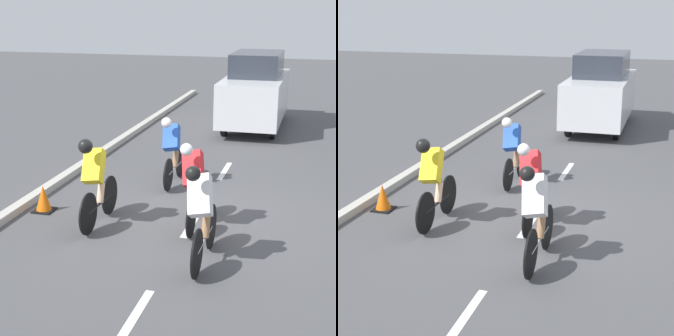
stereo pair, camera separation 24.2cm
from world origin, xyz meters
TOP-DOWN VIEW (x-y plane):
  - ground_plane at (0.00, 0.00)m, footprint 60.00×60.00m
  - lane_stripe_near at (0.00, 3.44)m, footprint 0.12×1.40m
  - lane_stripe_mid at (0.00, 0.24)m, footprint 0.12×1.40m
  - lane_stripe_far at (0.00, -2.96)m, footprint 0.12×1.40m
  - curb at (3.20, 0.24)m, footprint 0.20×28.02m
  - cyclist_white at (-0.47, 1.76)m, footprint 0.43×1.72m
  - cyclist_blue at (0.90, -1.72)m, footprint 0.40×1.66m
  - cyclist_yellow at (1.57, 0.79)m, footprint 0.39×1.67m
  - cyclist_red at (-0.06, 0.43)m, footprint 0.44×1.65m
  - support_car at (-0.06, -7.81)m, footprint 1.70×4.37m
  - traffic_cone at (2.75, 0.43)m, footprint 0.36×0.36m

SIDE VIEW (x-z plane):
  - ground_plane at x=0.00m, z-range 0.00..0.00m
  - lane_stripe_near at x=0.00m, z-range 0.00..0.01m
  - lane_stripe_mid at x=0.00m, z-range 0.00..0.01m
  - lane_stripe_far at x=0.00m, z-range 0.00..0.01m
  - curb at x=3.20m, z-range 0.00..0.14m
  - traffic_cone at x=2.75m, z-range -0.01..0.48m
  - cyclist_blue at x=0.90m, z-range 0.03..1.50m
  - cyclist_red at x=-0.06m, z-range 0.04..1.55m
  - cyclist_white at x=-0.47m, z-range 0.03..1.58m
  - cyclist_yellow at x=1.57m, z-range 0.04..1.61m
  - support_car at x=-0.06m, z-range -0.01..2.23m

